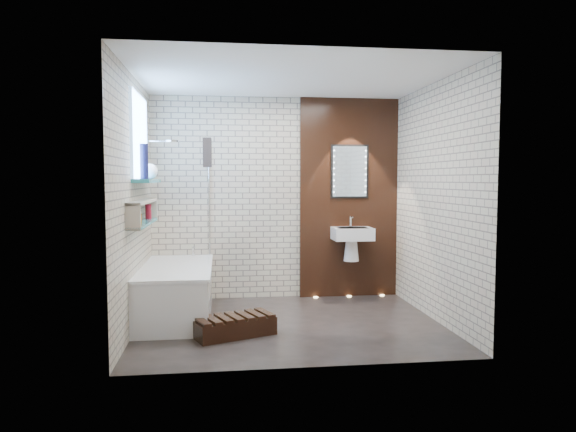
{
  "coord_description": "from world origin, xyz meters",
  "views": [
    {
      "loc": [
        -0.71,
        -5.44,
        1.54
      ],
      "look_at": [
        0.0,
        0.15,
        1.15
      ],
      "focal_mm": 32.56,
      "sensor_mm": 36.0,
      "label": 1
    }
  ],
  "objects": [
    {
      "name": "room_shell",
      "position": [
        0.0,
        0.0,
        1.3
      ],
      "size": [
        3.24,
        3.2,
        2.6
      ],
      "color": "#B8A792",
      "rests_on": "ground"
    },
    {
      "name": "bath_screen",
      "position": [
        -0.87,
        0.89,
        1.28
      ],
      "size": [
        0.01,
        0.78,
        1.4
      ],
      "primitive_type": "cube",
      "color": "white",
      "rests_on": "bathtub"
    },
    {
      "name": "washbasin",
      "position": [
        0.95,
        1.07,
        0.79
      ],
      "size": [
        0.5,
        0.36,
        0.58
      ],
      "color": "white",
      "rests_on": "walnut_panel"
    },
    {
      "name": "ground",
      "position": [
        0.0,
        0.0,
        0.0
      ],
      "size": [
        3.2,
        3.2,
        0.0
      ],
      "primitive_type": "plane",
      "color": "black",
      "rests_on": "ground"
    },
    {
      "name": "floor_uplights",
      "position": [
        0.95,
        1.2,
        0.01
      ],
      "size": [
        0.96,
        0.06,
        0.01
      ],
      "color": "#FFD899",
      "rests_on": "ground"
    },
    {
      "name": "clerestory_window",
      "position": [
        -1.57,
        0.35,
        1.9
      ],
      "size": [
        0.18,
        1.0,
        0.94
      ],
      "color": "#7FADE0",
      "rests_on": "room_shell"
    },
    {
      "name": "bathtub",
      "position": [
        -1.22,
        0.45,
        0.29
      ],
      "size": [
        0.79,
        1.74,
        0.7
      ],
      "color": "white",
      "rests_on": "ground"
    },
    {
      "name": "shower_head",
      "position": [
        -1.3,
        0.95,
        2.0
      ],
      "size": [
        0.18,
        0.18,
        0.02
      ],
      "primitive_type": "cylinder",
      "color": "silver",
      "rests_on": "room_shell"
    },
    {
      "name": "display_niche",
      "position": [
        -1.53,
        0.15,
        1.2
      ],
      "size": [
        0.14,
        1.3,
        0.26
      ],
      "color": "teal",
      "rests_on": "room_shell"
    },
    {
      "name": "niche_bottles",
      "position": [
        -1.53,
        0.23,
        1.17
      ],
      "size": [
        0.07,
        0.81,
        0.17
      ],
      "color": "maroon",
      "rests_on": "display_niche"
    },
    {
      "name": "towel",
      "position": [
        -0.87,
        0.6,
        1.85
      ],
      "size": [
        0.1,
        0.25,
        0.32
      ],
      "primitive_type": "cube",
      "color": "black",
      "rests_on": "bath_screen"
    },
    {
      "name": "walnut_step",
      "position": [
        -0.6,
        -0.34,
        0.09
      ],
      "size": [
        0.86,
        0.62,
        0.17
      ],
      "primitive_type": "cube",
      "rotation": [
        0.0,
        0.0,
        0.38
      ],
      "color": "black",
      "rests_on": "ground"
    },
    {
      "name": "walnut_panel",
      "position": [
        0.95,
        1.27,
        1.3
      ],
      "size": [
        1.3,
        0.06,
        2.6
      ],
      "primitive_type": "cube",
      "color": "black",
      "rests_on": "ground"
    },
    {
      "name": "sill_vases",
      "position": [
        -1.5,
        0.36,
        1.67
      ],
      "size": [
        0.17,
        0.56,
        0.36
      ],
      "color": "#15163A",
      "rests_on": "clerestory_window"
    },
    {
      "name": "led_mirror",
      "position": [
        0.95,
        1.23,
        1.65
      ],
      "size": [
        0.5,
        0.02,
        0.7
      ],
      "color": "black",
      "rests_on": "walnut_panel"
    }
  ]
}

